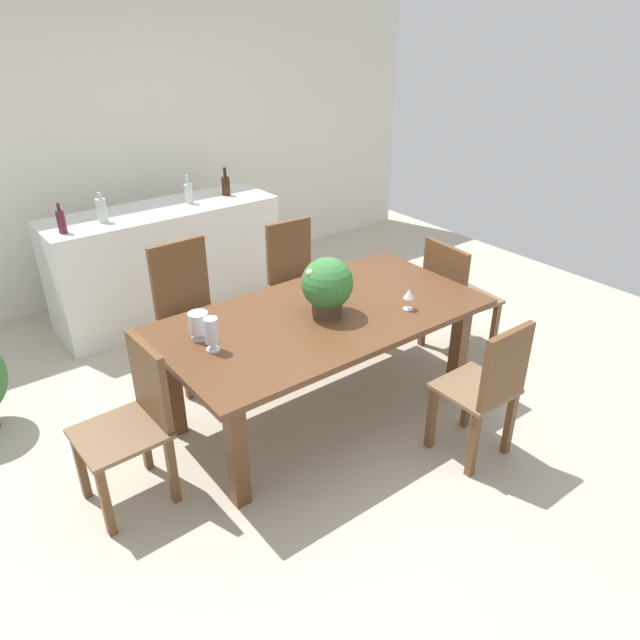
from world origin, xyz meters
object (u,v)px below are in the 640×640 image
wine_glass (409,295)px  chair_foot_end (453,293)px  chair_far_right (296,276)px  chair_far_left (188,305)px  wine_bottle_amber (102,210)px  chair_near_right (488,387)px  crystal_vase_center_near (212,332)px  wine_bottle_tall (226,185)px  wine_bottle_dark (61,221)px  flower_centerpiece (327,285)px  crystal_vase_left (199,324)px  kitchen_counter (167,262)px  wine_bottle_green (189,193)px  dining_table (323,328)px  chair_head_end (135,417)px

wine_glass → chair_foot_end: bearing=20.1°
chair_far_right → chair_far_left: bearing=-176.1°
chair_far_left → wine_bottle_amber: 1.11m
chair_near_right → crystal_vase_center_near: crystal_vase_center_near is taller
wine_bottle_amber → wine_glass: bearing=-62.8°
wine_bottle_tall → wine_bottle_dark: 1.47m
flower_centerpiece → wine_bottle_dark: size_ratio=1.64×
chair_near_right → chair_far_left: bearing=-63.9°
flower_centerpiece → crystal_vase_left: size_ratio=2.23×
kitchen_counter → wine_bottle_tall: (0.64, 0.01, 0.58)m
chair_far_left → chair_far_right: bearing=-1.8°
wine_bottle_green → wine_bottle_amber: (-0.76, -0.04, 0.01)m
wine_bottle_tall → wine_bottle_amber: size_ratio=1.05×
chair_near_right → wine_bottle_amber: bearing=-68.4°
crystal_vase_left → wine_bottle_green: bearing=64.6°
dining_table → wine_bottle_tall: 2.11m
chair_near_right → chair_far_right: size_ratio=0.95×
chair_far_right → wine_bottle_dark: (-1.48, 0.90, 0.53)m
kitchen_counter → chair_near_right: bearing=-77.8°
chair_head_end → crystal_vase_center_near: (0.50, 0.01, 0.34)m
wine_bottle_dark → crystal_vase_center_near: bearing=-83.0°
dining_table → wine_bottle_green: wine_bottle_green is taller
wine_bottle_tall → crystal_vase_left: bearing=-124.0°
crystal_vase_left → wine_glass: 1.32m
chair_far_right → wine_bottle_dark: size_ratio=4.28×
wine_bottle_green → dining_table: bearing=-92.6°
flower_centerpiece → chair_far_left: bearing=116.1°
dining_table → chair_head_end: bearing=179.9°
chair_head_end → kitchen_counter: bearing=149.2°
chair_far_left → flower_centerpiece: 1.17m
chair_far_right → wine_bottle_tall: size_ratio=3.97×
dining_table → chair_far_right: 1.09m
dining_table → wine_bottle_dark: 2.16m
kitchen_counter → wine_bottle_dark: 1.02m
chair_near_right → wine_bottle_dark: size_ratio=4.06×
chair_far_left → kitchen_counter: chair_far_left is taller
wine_glass → wine_bottle_dark: size_ratio=0.62×
chair_foot_end → wine_bottle_tall: size_ratio=3.79×
crystal_vase_left → kitchen_counter: (0.59, 1.82, -0.36)m
dining_table → chair_far_right: bearing=63.9°
chair_near_right → chair_far_right: chair_far_right is taller
chair_far_left → wine_bottle_amber: (-0.20, 0.97, 0.50)m
crystal_vase_left → kitchen_counter: size_ratio=0.09×
flower_centerpiece → dining_table: bearing=127.6°
crystal_vase_left → wine_bottle_dark: bearing=97.9°
wine_glass → chair_far_right: bearing=89.7°
crystal_vase_center_near → wine_bottle_amber: (0.10, 1.92, 0.20)m
wine_bottle_amber → wine_bottle_tall: bearing=3.6°
chair_head_end → crystal_vase_left: 0.63m
chair_far_left → flower_centerpiece: bearing=-65.6°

